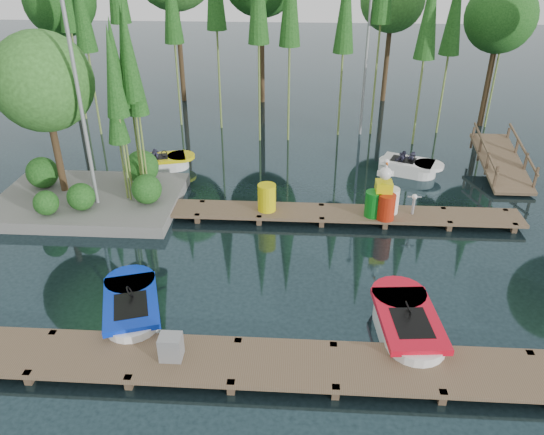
# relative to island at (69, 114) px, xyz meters

# --- Properties ---
(ground_plane) EXTENTS (90.00, 90.00, 0.00)m
(ground_plane) POSITION_rel_island_xyz_m (6.30, -3.29, -3.18)
(ground_plane) COLOR #1D3036
(near_dock) EXTENTS (18.00, 1.50, 0.50)m
(near_dock) POSITION_rel_island_xyz_m (6.30, -7.79, -2.95)
(near_dock) COLOR brown
(near_dock) RESTS_ON ground
(far_dock) EXTENTS (15.00, 1.20, 0.50)m
(far_dock) POSITION_rel_island_xyz_m (7.30, -0.79, -2.95)
(far_dock) COLOR brown
(far_dock) RESTS_ON ground
(island) EXTENTS (6.20, 4.20, 6.75)m
(island) POSITION_rel_island_xyz_m (0.00, 0.00, 0.00)
(island) COLOR slate
(island) RESTS_ON ground
(lamp_island) EXTENTS (0.30, 0.30, 7.25)m
(lamp_island) POSITION_rel_island_xyz_m (0.80, -0.79, 1.08)
(lamp_island) COLOR gray
(lamp_island) RESTS_ON ground
(lamp_rear) EXTENTS (0.30, 0.30, 7.25)m
(lamp_rear) POSITION_rel_island_xyz_m (10.30, 7.71, 1.08)
(lamp_rear) COLOR gray
(lamp_rear) RESTS_ON ground
(ramp) EXTENTS (1.50, 3.94, 1.49)m
(ramp) POSITION_rel_island_xyz_m (15.30, 3.21, -2.60)
(ramp) COLOR brown
(ramp) RESTS_ON ground
(boat_blue) EXTENTS (2.08, 3.08, 0.95)m
(boat_blue) POSITION_rel_island_xyz_m (3.56, -6.17, -2.91)
(boat_blue) COLOR white
(boat_blue) RESTS_ON ground
(boat_red) EXTENTS (1.59, 3.06, 1.00)m
(boat_red) POSITION_rel_island_xyz_m (10.19, -6.42, -2.90)
(boat_red) COLOR white
(boat_red) RESTS_ON ground
(boat_yellow_far) EXTENTS (2.63, 1.72, 1.21)m
(boat_yellow_far) POSITION_rel_island_xyz_m (2.04, 3.10, -2.93)
(boat_yellow_far) COLOR white
(boat_yellow_far) RESTS_ON ground
(boat_white_far) EXTENTS (2.76, 2.00, 1.19)m
(boat_white_far) POSITION_rel_island_xyz_m (11.79, 3.24, -2.92)
(boat_white_far) COLOR white
(boat_white_far) RESTS_ON ground
(utility_cabinet) EXTENTS (0.48, 0.40, 0.58)m
(utility_cabinet) POSITION_rel_island_xyz_m (4.94, -7.79, -2.59)
(utility_cabinet) COLOR gray
(utility_cabinet) RESTS_ON near_dock
(yellow_barrel) EXTENTS (0.60, 0.60, 0.90)m
(yellow_barrel) POSITION_rel_island_xyz_m (6.50, -0.79, -2.43)
(yellow_barrel) COLOR yellow
(yellow_barrel) RESTS_ON far_dock
(drum_cluster) EXTENTS (1.13, 1.03, 1.94)m
(drum_cluster) POSITION_rel_island_xyz_m (10.26, -0.94, -2.31)
(drum_cluster) COLOR #0B6B16
(drum_cluster) RESTS_ON far_dock
(seagull_post) EXTENTS (0.44, 0.24, 0.71)m
(seagull_post) POSITION_rel_island_xyz_m (11.26, -0.79, -2.41)
(seagull_post) COLOR gray
(seagull_post) RESTS_ON far_dock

